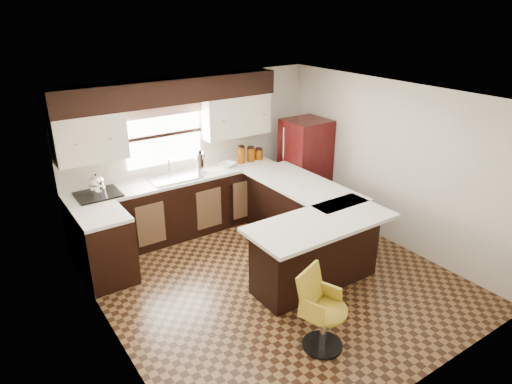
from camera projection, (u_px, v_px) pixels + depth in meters
floor at (275, 279)px, 6.04m from camera, size 4.40×4.40×0.00m
ceiling at (278, 98)px, 5.12m from camera, size 4.40×4.40×0.00m
wall_back at (194, 151)px, 7.26m from camera, size 4.40×0.00×4.40m
wall_front at (430, 280)px, 3.90m from camera, size 4.40×0.00×4.40m
wall_left at (106, 243)px, 4.49m from camera, size 0.00×4.40×4.40m
wall_right at (392, 164)px, 6.67m from camera, size 0.00×4.40×4.40m
base_cab_back at (180, 207)px, 7.08m from camera, size 3.30×0.60×0.90m
base_cab_left at (106, 249)px, 5.89m from camera, size 0.60×0.70×0.90m
counter_back at (178, 179)px, 6.90m from camera, size 3.30×0.60×0.04m
counter_left at (101, 216)px, 5.70m from camera, size 0.60×0.70×0.04m
soffit at (171, 91)px, 6.52m from camera, size 3.40×0.35×0.36m
upper_cab_left at (89, 138)px, 6.08m from camera, size 0.94×0.35×0.64m
upper_cab_right at (236, 116)px, 7.28m from camera, size 1.14×0.35×0.64m
window_pane at (164, 135)px, 6.85m from camera, size 1.20×0.02×0.90m
valance at (163, 110)px, 6.67m from camera, size 1.30×0.06×0.18m
sink at (175, 177)px, 6.85m from camera, size 0.75×0.45×0.03m
dishwasher at (244, 200)px, 7.39m from camera, size 0.58×0.03×0.78m
cooktop at (98, 194)px, 6.25m from camera, size 0.58×0.50×0.02m
peninsula_long at (299, 215)px, 6.81m from camera, size 0.60×1.95×0.90m
peninsula_return at (316, 253)px, 5.80m from camera, size 1.65×0.60×0.90m
counter_pen_long at (303, 185)px, 6.66m from camera, size 0.84×1.95×0.04m
counter_pen_return at (321, 222)px, 5.54m from camera, size 1.89×0.84×0.04m
refrigerator at (305, 166)px, 7.78m from camera, size 0.69×0.66×1.61m
bar_chair at (324, 312)px, 4.70m from camera, size 0.61×0.61×0.89m
kettle at (97, 184)px, 6.19m from camera, size 0.21×0.21×0.29m
percolator at (200, 163)px, 7.04m from camera, size 0.15×0.15×0.32m
mixing_bowl at (227, 165)px, 7.34m from camera, size 0.33×0.33×0.06m
canister_large at (241, 155)px, 7.46m from camera, size 0.12×0.12×0.26m
canister_med at (251, 155)px, 7.57m from camera, size 0.14×0.14×0.22m
canister_small at (259, 154)px, 7.66m from camera, size 0.14×0.14×0.16m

